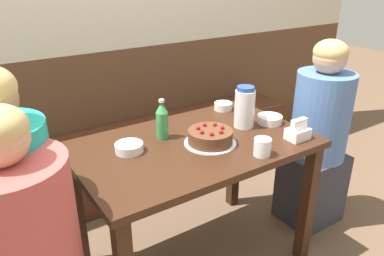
{
  "coord_description": "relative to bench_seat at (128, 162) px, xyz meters",
  "views": [
    {
      "loc": [
        -0.9,
        -1.35,
        1.51
      ],
      "look_at": [
        0.02,
        0.05,
        0.77
      ],
      "focal_mm": 35.0,
      "sensor_mm": 36.0,
      "label": 1
    }
  ],
  "objects": [
    {
      "name": "soju_bottle",
      "position": [
        -0.1,
        -0.71,
        0.59
      ],
      "size": [
        0.06,
        0.06,
        0.2
      ],
      "color": "#388E4C",
      "rests_on": "dining_table"
    },
    {
      "name": "dining_table",
      "position": [
        0.0,
        -0.83,
        0.38
      ],
      "size": [
        1.14,
        0.71,
        0.72
      ],
      "color": "#381E11",
      "rests_on": "ground_plane"
    },
    {
      "name": "bowl_soup_white",
      "position": [
        0.47,
        -0.86,
        0.51
      ],
      "size": [
        0.13,
        0.13,
        0.04
      ],
      "color": "white",
      "rests_on": "dining_table"
    },
    {
      "name": "back_wall",
      "position": [
        0.0,
        0.22,
        1.02
      ],
      "size": [
        4.8,
        0.04,
        2.5
      ],
      "color": "brown",
      "rests_on": "ground_plane"
    },
    {
      "name": "person_grey_tee",
      "position": [
        -0.83,
        -0.87,
        0.36
      ],
      "size": [
        0.34,
        0.34,
        1.22
      ],
      "color": "#33333D",
      "rests_on": "ground_plane"
    },
    {
      "name": "bowl_rice_small",
      "position": [
        -0.3,
        -0.75,
        0.51
      ],
      "size": [
        0.13,
        0.13,
        0.04
      ],
      "color": "white",
      "rests_on": "dining_table"
    },
    {
      "name": "napkin_holder",
      "position": [
        0.44,
        -1.08,
        0.53
      ],
      "size": [
        0.11,
        0.08,
        0.11
      ],
      "color": "white",
      "rests_on": "dining_table"
    },
    {
      "name": "person_pale_blue_shirt",
      "position": [
        0.83,
        -0.91,
        0.31
      ],
      "size": [
        0.34,
        0.33,
        1.14
      ],
      "rotation": [
        0.0,
        0.0,
        3.14
      ],
      "color": "#33333D",
      "rests_on": "ground_plane"
    },
    {
      "name": "bowl_side_dish",
      "position": [
        0.39,
        -0.56,
        0.51
      ],
      "size": [
        0.11,
        0.11,
        0.04
      ],
      "color": "white",
      "rests_on": "dining_table"
    },
    {
      "name": "birthday_cake",
      "position": [
        0.05,
        -0.89,
        0.53
      ],
      "size": [
        0.25,
        0.25,
        0.09
      ],
      "color": "white",
      "rests_on": "dining_table"
    },
    {
      "name": "bench_seat",
      "position": [
        0.0,
        0.0,
        0.0
      ],
      "size": [
        2.66,
        0.38,
        0.46
      ],
      "color": "#472314",
      "rests_on": "ground_plane"
    },
    {
      "name": "water_pitcher",
      "position": [
        0.32,
        -0.81,
        0.6
      ],
      "size": [
        0.1,
        0.1,
        0.22
      ],
      "color": "white",
      "rests_on": "dining_table"
    },
    {
      "name": "glass_water_tall",
      "position": [
        0.18,
        -1.11,
        0.53
      ],
      "size": [
        0.08,
        0.08,
        0.08
      ],
      "color": "silver",
      "rests_on": "dining_table"
    }
  ]
}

